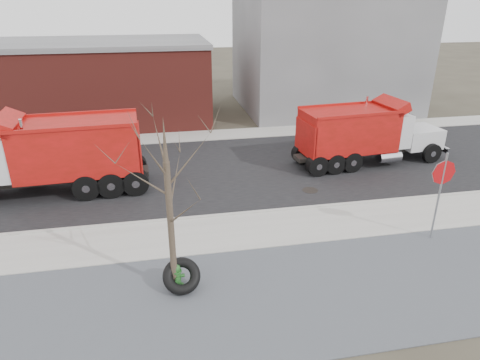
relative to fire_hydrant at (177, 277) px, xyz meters
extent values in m
plane|color=#383328|center=(3.13, 2.57, -0.37)|extent=(120.00, 120.00, 0.00)
cube|color=slate|center=(3.13, -0.93, -0.36)|extent=(60.00, 5.00, 0.03)
cube|color=#9E9B93|center=(3.13, 2.82, -0.34)|extent=(60.00, 2.50, 0.06)
cube|color=#9E9B93|center=(3.13, 4.12, -0.32)|extent=(60.00, 0.15, 0.11)
cube|color=black|center=(3.13, 8.87, -0.36)|extent=(60.00, 9.40, 0.02)
cube|color=#9E9B93|center=(3.13, 14.57, -0.34)|extent=(60.00, 2.00, 0.06)
cube|color=gray|center=(12.13, 20.57, 3.63)|extent=(12.00, 10.00, 8.00)
cube|color=maroon|center=(-6.87, 19.57, 2.13)|extent=(20.00, 8.00, 5.00)
cube|color=gray|center=(-6.87, 19.57, 4.78)|extent=(20.20, 8.20, 0.30)
cylinder|color=#382D23|center=(-0.07, -0.03, 1.63)|extent=(0.18, 0.18, 4.00)
cone|color=#382D23|center=(-0.07, -0.03, 4.23)|extent=(0.14, 0.14, 1.20)
cylinder|color=#306F2A|center=(0.00, 0.01, -0.34)|extent=(0.43, 0.43, 0.06)
cylinder|color=#306F2A|center=(0.00, 0.01, -0.05)|extent=(0.23, 0.23, 0.59)
cylinder|color=#306F2A|center=(0.00, 0.01, 0.22)|extent=(0.29, 0.29, 0.05)
sphere|color=#306F2A|center=(0.00, 0.01, 0.31)|extent=(0.23, 0.23, 0.23)
cylinder|color=#306F2A|center=(0.00, 0.01, 0.41)|extent=(0.05, 0.05, 0.06)
cylinder|color=#306F2A|center=(-0.17, 0.00, 0.04)|extent=(0.12, 0.11, 0.11)
cylinder|color=#306F2A|center=(0.17, 0.02, 0.04)|extent=(0.12, 0.11, 0.11)
cylinder|color=#306F2A|center=(0.01, -0.16, 0.02)|extent=(0.15, 0.13, 0.15)
torus|color=black|center=(0.13, -0.11, 0.11)|extent=(1.11, 1.02, 0.97)
cylinder|color=gray|center=(8.98, 1.15, 1.23)|extent=(0.07, 0.07, 3.21)
cylinder|color=#AD0C10|center=(8.98, 1.15, 2.15)|extent=(0.87, 0.06, 0.87)
cube|color=black|center=(10.08, 8.55, 0.25)|extent=(7.80, 1.56, 0.20)
cube|color=silver|center=(13.05, 8.84, 0.74)|extent=(2.16, 1.96, 1.00)
cube|color=silver|center=(14.12, 8.95, 0.74)|extent=(0.22, 1.59, 0.91)
cube|color=silver|center=(11.16, 8.65, 1.37)|extent=(1.65, 2.22, 1.63)
cube|color=black|center=(11.91, 8.73, 1.83)|extent=(0.23, 1.81, 0.73)
cube|color=#B50F0F|center=(8.91, 8.43, 1.46)|extent=(4.73, 2.62, 2.00)
cylinder|color=silver|center=(10.23, 9.43, 1.78)|extent=(0.14, 0.14, 2.18)
cylinder|color=black|center=(13.15, 9.84, 0.15)|extent=(1.02, 0.37, 1.00)
cylinder|color=black|center=(13.35, 7.89, 0.15)|extent=(1.02, 0.37, 1.00)
cylinder|color=black|center=(7.74, 9.19, 0.15)|extent=(1.02, 0.37, 1.00)
cylinder|color=black|center=(7.91, 7.46, 0.15)|extent=(1.02, 0.37, 1.00)
cube|color=black|center=(-4.95, 7.63, 0.30)|extent=(8.27, 1.30, 0.22)
cube|color=silver|center=(-6.28, 7.57, 1.56)|extent=(1.73, 2.40, 1.81)
cube|color=#B50F0F|center=(-3.64, 7.70, 1.66)|extent=(5.15, 2.67, 2.22)
cylinder|color=silver|center=(-5.38, 6.65, 2.02)|extent=(0.15, 0.15, 2.42)
cylinder|color=black|center=(-2.38, 6.80, 0.20)|extent=(1.12, 0.36, 1.11)
cylinder|color=black|center=(-2.48, 8.73, 0.20)|extent=(1.12, 0.36, 1.11)
camera|label=1|loc=(-0.13, -10.45, 7.56)|focal=32.00mm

